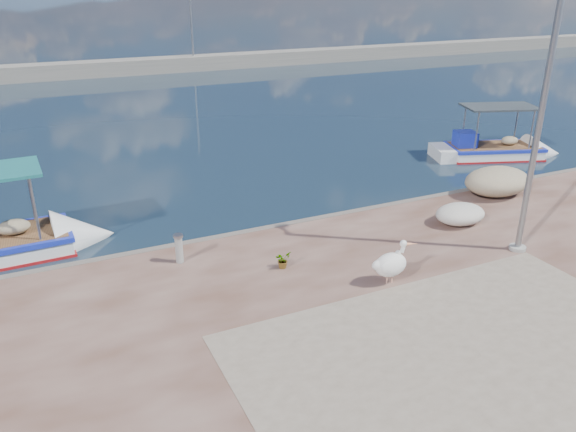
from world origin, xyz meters
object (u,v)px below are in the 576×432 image
at_px(lamp_post, 537,130).
at_px(bollard_near, 179,247).
at_px(boat_right, 492,153).
at_px(pelican, 391,264).

height_order(lamp_post, bollard_near, lamp_post).
bearing_deg(boat_right, lamp_post, -111.38).
xyz_separation_m(pelican, bollard_near, (-4.28, 3.21, -0.09)).
bearing_deg(lamp_post, boat_right, 49.31).
distance_m(boat_right, lamp_post, 11.23).
bearing_deg(bollard_near, lamp_post, -20.43).
bearing_deg(bollard_near, boat_right, 17.73).
height_order(boat_right, bollard_near, boat_right).
bearing_deg(boat_right, pelican, -124.49).
distance_m(pelican, lamp_post, 5.02).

